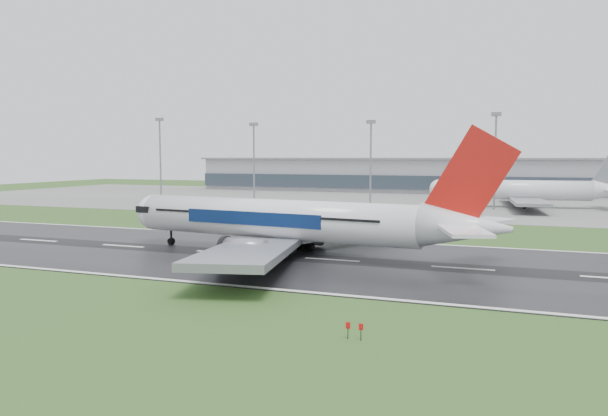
% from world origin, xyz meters
% --- Properties ---
extents(ground, '(520.00, 520.00, 0.00)m').
position_xyz_m(ground, '(0.00, 0.00, 0.00)').
color(ground, '#294C1C').
rests_on(ground, ground).
extents(runway, '(400.00, 45.00, 0.10)m').
position_xyz_m(runway, '(0.00, 0.00, 0.05)').
color(runway, black).
rests_on(runway, ground).
extents(apron, '(400.00, 130.00, 0.08)m').
position_xyz_m(apron, '(0.00, 125.00, 0.04)').
color(apron, slate).
rests_on(apron, ground).
extents(terminal, '(240.00, 36.00, 15.00)m').
position_xyz_m(terminal, '(0.00, 185.00, 7.50)').
color(terminal, gray).
rests_on(terminal, ground).
extents(main_airliner, '(73.95, 71.16, 19.76)m').
position_xyz_m(main_airliner, '(-6.49, 1.63, 9.98)').
color(main_airliner, white).
rests_on(main_airliner, runway).
extents(parked_airliner, '(66.36, 62.58, 17.89)m').
position_xyz_m(parked_airliner, '(28.17, 110.88, 9.02)').
color(parked_airliner, silver).
rests_on(parked_airliner, apron).
extents(floodmast_0, '(0.64, 0.64, 29.73)m').
position_xyz_m(floodmast_0, '(-100.52, 100.00, 14.86)').
color(floodmast_0, gray).
rests_on(floodmast_0, ground).
extents(floodmast_1, '(0.64, 0.64, 27.12)m').
position_xyz_m(floodmast_1, '(-61.29, 100.00, 13.56)').
color(floodmast_1, gray).
rests_on(floodmast_1, ground).
extents(floodmast_2, '(0.64, 0.64, 27.10)m').
position_xyz_m(floodmast_2, '(-18.76, 100.00, 13.55)').
color(floodmast_2, gray).
rests_on(floodmast_2, ground).
extents(floodmast_3, '(0.64, 0.64, 28.57)m').
position_xyz_m(floodmast_3, '(20.20, 100.00, 14.29)').
color(floodmast_3, gray).
rests_on(floodmast_3, ground).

